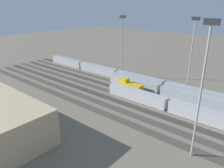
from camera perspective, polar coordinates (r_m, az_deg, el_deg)
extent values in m
plane|color=#756B5B|center=(83.14, 0.77, -2.51)|extent=(400.00, 400.00, 0.00)
cube|color=#3D3833|center=(94.43, 6.53, 0.25)|extent=(140.00, 2.80, 0.12)
cube|color=#4C443D|center=(90.54, 4.77, -0.58)|extent=(140.00, 2.80, 0.12)
cube|color=#3D3833|center=(86.76, 2.86, -1.48)|extent=(140.00, 2.80, 0.12)
cube|color=#4C443D|center=(83.11, 0.77, -2.47)|extent=(140.00, 2.80, 0.12)
cube|color=#3D3833|center=(79.61, -1.51, -3.54)|extent=(140.00, 2.80, 0.12)
cube|color=#4C443D|center=(76.28, -4.00, -4.69)|extent=(140.00, 2.80, 0.12)
cube|color=#4C443D|center=(73.13, -6.72, -5.94)|extent=(140.00, 2.80, 0.12)
cube|color=#A8AAB2|center=(83.58, 21.23, -2.34)|extent=(23.00, 3.00, 3.80)
cube|color=#A8AAB2|center=(93.16, 7.20, 1.22)|extent=(23.00, 3.00, 3.80)
cube|color=#A8AAB2|center=(107.43, -3.68, 3.94)|extent=(23.00, 3.00, 3.80)
cube|color=#A8AAB2|center=(124.81, -11.83, 5.87)|extent=(23.00, 3.00, 3.80)
cube|color=gold|center=(84.01, 4.95, -0.92)|extent=(10.00, 3.00, 3.60)
cube|color=gold|center=(84.78, 3.34, 1.12)|extent=(3.00, 2.70, 1.40)
cube|color=#A8AAB2|center=(78.92, 20.55, -3.58)|extent=(23.00, 3.00, 3.80)
cube|color=#A8AAB2|center=(88.78, 5.88, 0.30)|extent=(23.00, 3.00, 3.80)
cube|color=#B7BABF|center=(68.17, 23.98, -7.92)|extent=(23.00, 3.00, 3.80)
cube|color=#B7BABF|center=(76.87, 6.65, -2.98)|extent=(23.00, 3.00, 3.80)
cylinder|color=#9EA0A5|center=(83.75, 20.21, 6.24)|extent=(0.44, 0.44, 27.31)
cube|color=#262628|center=(81.77, 21.46, 15.95)|extent=(2.80, 0.70, 1.20)
cylinder|color=#9EA0A5|center=(47.54, 22.40, -3.36)|extent=(0.44, 0.44, 28.80)
cube|color=#262628|center=(44.15, 25.06, 14.81)|extent=(2.80, 0.70, 1.20)
cylinder|color=#9EA0A5|center=(98.51, 2.69, 9.29)|extent=(0.44, 0.44, 26.87)
cube|color=#262628|center=(96.81, 2.83, 17.47)|extent=(2.80, 0.70, 1.20)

